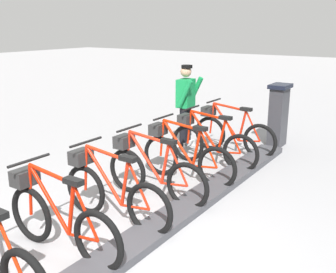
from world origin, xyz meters
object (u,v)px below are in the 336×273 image
(bike_docked_3, at_px, (152,171))
(worker_near_rack, at_px, (186,103))
(bike_docked_4, at_px, (111,191))
(payment_kiosk, at_px, (278,114))
(bike_docked_1, at_px, (209,142))
(bike_docked_2, at_px, (184,155))
(bike_docked_0, at_px, (231,132))
(bike_docked_5, at_px, (57,217))

(bike_docked_3, xyz_separation_m, worker_near_rack, (0.99, -2.56, 0.48))
(bike_docked_4, height_order, worker_near_rack, worker_near_rack)
(payment_kiosk, height_order, bike_docked_4, payment_kiosk)
(bike_docked_1, distance_m, bike_docked_2, 0.87)
(payment_kiosk, xyz_separation_m, bike_docked_3, (0.57, 3.61, -0.24))
(bike_docked_2, bearing_deg, bike_docked_0, -90.00)
(bike_docked_0, height_order, bike_docked_3, same)
(bike_docked_3, height_order, bike_docked_4, same)
(payment_kiosk, bearing_deg, bike_docked_3, 81.01)
(bike_docked_5, bearing_deg, bike_docked_4, -90.00)
(bike_docked_4, relative_size, worker_near_rack, 1.04)
(bike_docked_0, xyz_separation_m, bike_docked_1, (0.00, 0.87, 0.00))
(bike_docked_2, bearing_deg, worker_near_rack, -59.53)
(bike_docked_0, height_order, bike_docked_1, same)
(payment_kiosk, xyz_separation_m, bike_docked_4, (0.57, 4.48, -0.24))
(bike_docked_0, distance_m, bike_docked_1, 0.87)
(payment_kiosk, height_order, bike_docked_3, payment_kiosk)
(bike_docked_2, distance_m, bike_docked_4, 1.73)
(bike_docked_4, bearing_deg, bike_docked_2, -90.00)
(bike_docked_3, bearing_deg, bike_docked_1, -90.00)
(bike_docked_3, bearing_deg, payment_kiosk, -98.99)
(bike_docked_2, height_order, bike_docked_4, same)
(payment_kiosk, distance_m, bike_docked_0, 1.19)
(bike_docked_1, relative_size, worker_near_rack, 1.04)
(bike_docked_2, bearing_deg, payment_kiosk, -101.76)
(bike_docked_2, bearing_deg, bike_docked_1, -90.00)
(bike_docked_1, distance_m, bike_docked_3, 1.73)
(bike_docked_3, bearing_deg, bike_docked_5, 90.00)
(worker_near_rack, bearing_deg, bike_docked_4, 106.20)
(bike_docked_3, distance_m, bike_docked_5, 1.73)
(bike_docked_5, bearing_deg, bike_docked_0, -90.00)
(bike_docked_0, xyz_separation_m, worker_near_rack, (0.99, 0.04, 0.48))
(bike_docked_4, xyz_separation_m, worker_near_rack, (0.99, -3.42, 0.48))
(bike_docked_3, relative_size, bike_docked_5, 1.00)
(bike_docked_1, bearing_deg, payment_kiosk, -106.91)
(payment_kiosk, distance_m, worker_near_rack, 1.91)
(bike_docked_1, relative_size, bike_docked_5, 1.00)
(bike_docked_2, distance_m, worker_near_rack, 2.02)
(payment_kiosk, xyz_separation_m, bike_docked_5, (0.57, 5.35, -0.24))
(worker_near_rack, bearing_deg, bike_docked_5, 103.06)
(bike_docked_0, distance_m, bike_docked_2, 1.73)
(bike_docked_0, bearing_deg, bike_docked_3, 90.00)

